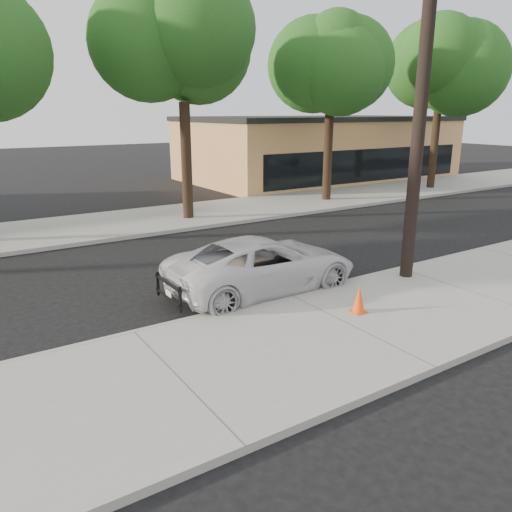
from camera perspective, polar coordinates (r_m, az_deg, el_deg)
name	(u,v)px	position (r m, az deg, el deg)	size (l,w,h in m)	color
ground	(244,277)	(14.17, -1.34, -2.43)	(120.00, 120.00, 0.00)	black
near_sidewalk	(350,328)	(10.97, 10.67, -8.06)	(90.00, 4.40, 0.15)	gray
far_sidewalk	(138,221)	(21.61, -13.31, 3.88)	(90.00, 5.00, 0.15)	gray
curb_near	(288,297)	(12.51, 3.73, -4.68)	(90.00, 0.12, 0.16)	#9E9B93
building_main	(318,149)	(35.92, 7.15, 12.05)	(18.00, 10.00, 4.00)	#C47B52
utility_pole	(421,104)	(13.77, 18.32, 16.13)	(1.40, 0.34, 9.00)	black
tree_c	(189,48)	(21.34, -7.68, 22.48)	(4.96, 4.80, 9.55)	black
tree_d	(336,72)	(26.01, 9.15, 20.07)	(4.50, 4.35, 8.75)	black
tree_e	(446,71)	(31.78, 20.92, 19.12)	(4.80, 4.65, 9.25)	black
police_cruiser	(263,264)	(12.94, 0.82, -0.96)	(2.36, 5.11, 1.42)	silver
traffic_cone	(359,299)	(11.51, 11.69, -4.87)	(0.33, 0.33, 0.64)	#FF4E0D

